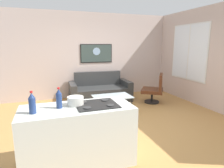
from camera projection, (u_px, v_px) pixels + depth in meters
ground at (121, 121)px, 4.56m from camera, size 6.40×6.40×0.04m
back_wall at (95, 55)px, 6.52m from camera, size 6.40×0.05×2.80m
right_wall at (204, 58)px, 5.40m from camera, size 0.05×6.40×2.80m
couch at (100, 91)px, 6.19m from camera, size 1.95×1.00×0.88m
coffee_table at (112, 97)px, 5.11m from camera, size 1.01×0.64×0.42m
armchair at (155, 89)px, 5.85m from camera, size 0.88×0.89×0.90m
kitchen_counter at (78, 135)px, 2.84m from camera, size 1.60×0.71×0.92m
soda_bottle at (32, 103)px, 2.46m from camera, size 0.09×0.09×0.30m
soda_bottle_2 at (59, 99)px, 2.67m from camera, size 0.08×0.08×0.30m
mixing_bowl at (75, 101)px, 2.82m from camera, size 0.24×0.24×0.13m
wall_painting at (96, 53)px, 6.48m from camera, size 1.09×0.03×0.62m
window at (189, 52)px, 5.91m from camera, size 0.03×1.52×1.70m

